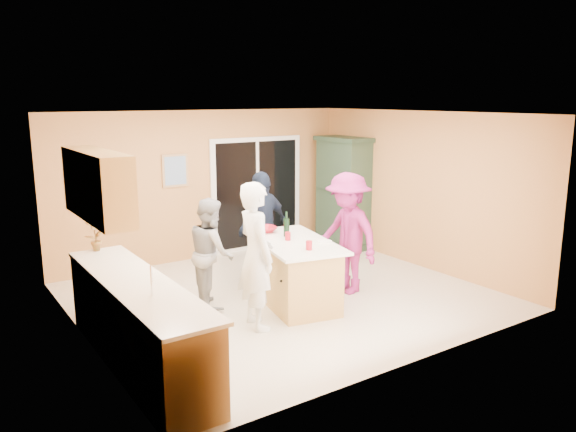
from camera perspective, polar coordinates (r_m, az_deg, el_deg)
floor at (r=8.18m, az=-0.48°, el=-8.14°), size 5.50×5.50×0.00m
ceiling at (r=7.69m, az=-0.52°, el=10.37°), size 5.50×5.00×0.10m
wall_back at (r=9.98m, az=-8.47°, el=3.13°), size 5.50×0.10×2.60m
wall_front at (r=5.96m, az=12.91°, el=-3.08°), size 5.50×0.10×2.60m
wall_left at (r=6.75m, az=-20.36°, el=-1.77°), size 0.10×5.00×2.60m
wall_right at (r=9.60m, az=13.32°, el=2.58°), size 0.10×5.00×2.60m
left_cabinet_run at (r=6.12m, az=-14.56°, el=-11.06°), size 0.65×3.05×1.24m
upper_cabinets at (r=6.49m, az=-18.80°, el=2.99°), size 0.35×1.60×0.75m
sliding_door at (r=10.48m, az=-3.16°, el=2.28°), size 1.90×0.07×2.10m
framed_picture at (r=9.70m, az=-11.40°, el=4.55°), size 0.46×0.04×0.56m
kitchen_island at (r=7.80m, az=0.58°, el=-5.90°), size 1.25×1.86×0.90m
green_hutch at (r=10.69m, az=5.62°, el=2.26°), size 0.60×1.14×2.09m
woman_white at (r=6.89m, az=-3.26°, el=-4.05°), size 0.53×0.72×1.83m
woman_grey at (r=7.71m, az=-7.81°, el=-3.68°), size 0.73×0.85×1.50m
woman_navy at (r=8.64m, az=-2.55°, el=-1.11°), size 1.08×0.68×1.72m
woman_magenta at (r=8.18m, az=6.07°, el=-1.76°), size 0.70×1.17×1.77m
serving_bowl at (r=8.14m, az=-2.35°, el=-1.36°), size 0.36×0.36×0.08m
tulip_vase at (r=7.35m, az=-19.01°, el=-1.75°), size 0.26×0.21×0.43m
tumbler_near at (r=7.67m, az=-0.02°, el=-2.06°), size 0.08×0.08×0.11m
tumbler_far at (r=7.20m, az=2.14°, el=-3.00°), size 0.09×0.09×0.12m
wine_bottle at (r=7.87m, az=-0.15°, el=-1.10°), size 0.08×0.08×0.35m
white_plate at (r=7.61m, az=3.73°, el=-2.58°), size 0.22×0.22×0.01m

